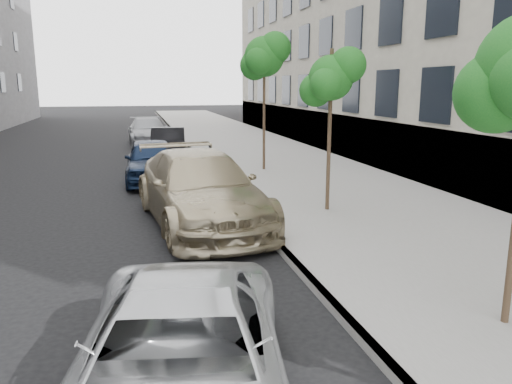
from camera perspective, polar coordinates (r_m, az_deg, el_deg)
name	(u,v)px	position (r m, az deg, el deg)	size (l,w,h in m)	color
sidewalk	(240,143)	(28.61, -1.81, 5.64)	(6.40, 72.00, 0.14)	gray
curb	(185,144)	(28.13, -8.08, 5.42)	(0.15, 72.00, 0.14)	#9E9B93
tree_mid	(332,78)	(12.76, 8.68, 12.74)	(1.51, 1.31, 4.08)	#38281C
tree_far	(265,57)	(18.96, 1.02, 15.21)	(1.79, 1.59, 5.07)	#38281C
minivan	(180,364)	(5.21, -8.70, -18.81)	(2.14, 4.65, 1.29)	#B9BBBE
suv	(200,189)	(12.03, -6.39, 0.35)	(2.43, 5.97, 1.73)	tan
sedan_blue	(152,161)	(17.66, -11.83, 3.54)	(1.76, 4.37, 1.49)	#0F1C34
sedan_black	(168,144)	(23.02, -10.01, 5.46)	(1.49, 4.26, 1.40)	black
sedan_rear	(148,131)	(28.81, -12.22, 6.78)	(2.10, 5.17, 1.50)	gray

